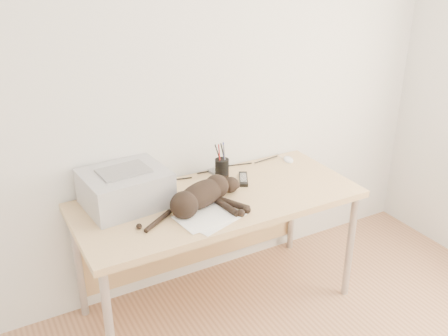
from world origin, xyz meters
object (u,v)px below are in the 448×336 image
desk (211,211)px  mug (163,188)px  printer (125,188)px  mouse (288,158)px  pen_cup (222,168)px  cat (200,197)px

desk → mug: size_ratio=18.07×
printer → mouse: 1.12m
pen_cup → mouse: pen_cup is taller
pen_cup → mouse: bearing=1.3°
desk → pen_cup: bearing=43.3°
desk → cat: bearing=-133.4°
mug → cat: bearing=-65.7°
cat → mouse: size_ratio=6.26×
printer → mug: printer is taller
mouse → desk: bearing=-147.2°
desk → mouse: bearing=12.9°
desk → mouse: 0.68m
desk → printer: bearing=170.0°
cat → mug: 0.27m
printer → mug: size_ratio=5.23×
cat → mug: cat is taller
mug → pen_cup: size_ratio=0.41×
printer → desk: bearing=-10.0°
printer → pen_cup: bearing=4.9°
mouse → pen_cup: bearing=-158.9°
mouse → printer: bearing=-156.9°
desk → pen_cup: size_ratio=7.42×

